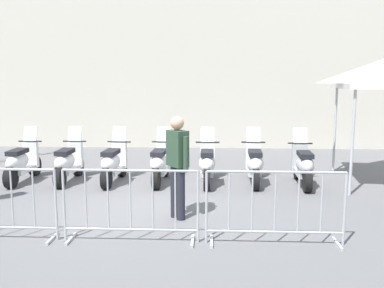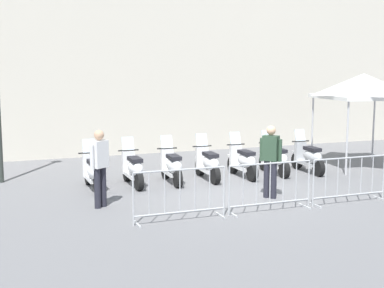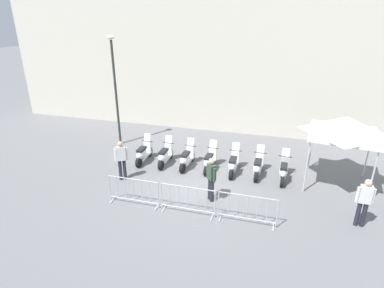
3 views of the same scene
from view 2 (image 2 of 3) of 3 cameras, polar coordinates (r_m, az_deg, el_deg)
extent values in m
plane|color=slate|center=(13.09, 4.72, -5.39)|extent=(120.00, 120.00, 0.00)
cylinder|color=black|center=(14.33, -11.10, -3.35)|extent=(0.21, 0.49, 0.48)
cylinder|color=black|center=(13.14, -10.14, -4.37)|extent=(0.21, 0.49, 0.48)
cube|color=white|center=(13.73, -10.65, -3.68)|extent=(0.40, 0.90, 0.10)
ellipsoid|color=white|center=(13.41, -10.45, -2.90)|extent=(0.47, 0.88, 0.40)
cube|color=black|center=(13.40, -10.50, -1.95)|extent=(0.36, 0.63, 0.10)
cube|color=white|center=(14.09, -11.00, -2.26)|extent=(0.36, 0.19, 0.60)
cylinder|color=black|center=(14.04, -11.04, -0.94)|extent=(0.56, 0.11, 0.04)
cube|color=silver|center=(14.06, -11.09, -0.18)|extent=(0.34, 0.18, 0.35)
cube|color=white|center=(14.28, -11.13, -2.29)|extent=(0.24, 0.34, 0.06)
cylinder|color=black|center=(14.60, -7.01, -3.06)|extent=(0.20, 0.49, 0.48)
cylinder|color=black|center=(13.42, -5.74, -4.02)|extent=(0.20, 0.49, 0.48)
cube|color=white|center=(14.00, -6.40, -3.36)|extent=(0.39, 0.90, 0.10)
ellipsoid|color=white|center=(13.69, -6.13, -2.59)|extent=(0.47, 0.88, 0.40)
cube|color=black|center=(13.68, -6.17, -1.66)|extent=(0.36, 0.63, 0.10)
cube|color=white|center=(14.36, -6.86, -1.98)|extent=(0.36, 0.18, 0.60)
cylinder|color=black|center=(14.31, -6.88, -0.68)|extent=(0.56, 0.11, 0.04)
cube|color=silver|center=(14.33, -6.94, 0.06)|extent=(0.34, 0.18, 0.35)
cube|color=white|center=(14.55, -7.03, -2.01)|extent=(0.24, 0.34, 0.06)
cylinder|color=black|center=(14.86, -2.88, -2.81)|extent=(0.18, 0.49, 0.48)
cylinder|color=black|center=(13.69, -1.54, -3.74)|extent=(0.18, 0.49, 0.48)
cube|color=white|center=(14.26, -2.24, -3.10)|extent=(0.35, 0.89, 0.10)
ellipsoid|color=white|center=(13.96, -1.94, -2.34)|extent=(0.43, 0.87, 0.40)
cube|color=black|center=(13.95, -1.98, -1.43)|extent=(0.33, 0.62, 0.10)
cube|color=white|center=(14.63, -2.70, -1.75)|extent=(0.35, 0.17, 0.60)
cylinder|color=black|center=(14.57, -2.71, -0.47)|extent=(0.56, 0.08, 0.04)
cube|color=silver|center=(14.60, -2.76, 0.26)|extent=(0.33, 0.16, 0.35)
cube|color=white|center=(14.81, -2.88, -1.78)|extent=(0.22, 0.33, 0.06)
cylinder|color=black|center=(15.25, 0.85, -2.52)|extent=(0.18, 0.49, 0.48)
cylinder|color=black|center=(14.10, 2.52, -3.39)|extent=(0.18, 0.49, 0.48)
cube|color=white|center=(14.66, 1.65, -2.79)|extent=(0.36, 0.89, 0.10)
ellipsoid|color=white|center=(14.36, 2.04, -2.04)|extent=(0.44, 0.87, 0.40)
cube|color=black|center=(14.36, 2.00, -1.16)|extent=(0.33, 0.62, 0.10)
cube|color=white|center=(15.02, 1.09, -1.48)|extent=(0.35, 0.17, 0.60)
cylinder|color=black|center=(14.97, 1.09, -0.23)|extent=(0.56, 0.09, 0.04)
cube|color=silver|center=(14.99, 1.03, 0.47)|extent=(0.33, 0.17, 0.35)
cube|color=white|center=(15.20, 0.85, -1.52)|extent=(0.23, 0.34, 0.06)
cylinder|color=black|center=(15.63, 4.42, -2.28)|extent=(0.20, 0.49, 0.48)
cylinder|color=black|center=(14.54, 6.50, -3.09)|extent=(0.20, 0.49, 0.48)
cube|color=white|center=(15.07, 5.42, -2.52)|extent=(0.39, 0.90, 0.10)
ellipsoid|color=white|center=(14.78, 5.91, -1.79)|extent=(0.47, 0.88, 0.40)
cube|color=black|center=(14.78, 5.87, -0.93)|extent=(0.36, 0.63, 0.10)
cube|color=white|center=(15.41, 4.72, -1.26)|extent=(0.36, 0.18, 0.60)
cylinder|color=black|center=(15.36, 4.74, -0.05)|extent=(0.56, 0.11, 0.04)
cube|color=silver|center=(15.38, 4.67, 0.64)|extent=(0.34, 0.18, 0.35)
cube|color=white|center=(15.58, 4.43, -1.30)|extent=(0.24, 0.34, 0.06)
cylinder|color=black|center=(16.17, 7.81, -1.98)|extent=(0.19, 0.49, 0.48)
cylinder|color=black|center=(15.09, 9.90, -2.75)|extent=(0.19, 0.49, 0.48)
cube|color=white|center=(15.62, 8.82, -2.21)|extent=(0.36, 0.89, 0.10)
ellipsoid|color=white|center=(15.33, 9.32, -1.50)|extent=(0.44, 0.87, 0.40)
cube|color=black|center=(15.32, 9.29, -0.67)|extent=(0.34, 0.62, 0.10)
cube|color=white|center=(15.95, 8.13, -1.00)|extent=(0.35, 0.17, 0.60)
cylinder|color=black|center=(15.90, 8.15, 0.18)|extent=(0.56, 0.09, 0.04)
cube|color=silver|center=(15.92, 8.08, 0.84)|extent=(0.33, 0.17, 0.35)
cube|color=white|center=(16.12, 7.83, -1.04)|extent=(0.23, 0.34, 0.06)
cylinder|color=black|center=(16.60, 11.24, -1.81)|extent=(0.18, 0.49, 0.48)
cylinder|color=black|center=(15.55, 13.49, -2.54)|extent=(0.18, 0.49, 0.48)
cube|color=#B7BABC|center=(16.06, 12.33, -2.02)|extent=(0.36, 0.89, 0.10)
ellipsoid|color=#B7BABC|center=(15.79, 12.87, -1.33)|extent=(0.44, 0.87, 0.40)
cube|color=black|center=(15.78, 12.84, -0.52)|extent=(0.33, 0.62, 0.10)
cube|color=#B7BABC|center=(16.39, 11.59, -0.84)|extent=(0.35, 0.17, 0.60)
cylinder|color=black|center=(16.34, 11.62, 0.30)|extent=(0.56, 0.09, 0.04)
cube|color=silver|center=(16.36, 11.55, 0.95)|extent=(0.33, 0.17, 0.35)
cube|color=#B7BABC|center=(16.55, 11.27, -0.88)|extent=(0.23, 0.34, 0.06)
cube|color=#B2B5B7|center=(10.55, -5.91, -8.61)|extent=(0.10, 0.44, 0.04)
cube|color=#B2B5B7|center=(11.12, 3.07, -7.71)|extent=(0.10, 0.44, 0.04)
cylinder|color=#B2B5B7|center=(10.40, -6.36, -5.98)|extent=(0.04, 0.04, 1.05)
cylinder|color=#B2B5B7|center=(11.02, 3.46, -5.14)|extent=(0.04, 0.04, 1.05)
cylinder|color=#B2B5B7|center=(10.56, -1.32, -2.80)|extent=(1.92, 0.30, 0.04)
cylinder|color=#B2B5B7|center=(10.76, -1.30, -7.36)|extent=(1.92, 0.30, 0.04)
cylinder|color=#B2B5B7|center=(10.46, -4.65, -5.37)|extent=(0.02, 0.02, 0.87)
cylinder|color=#B2B5B7|center=(10.55, -2.97, -5.23)|extent=(0.02, 0.02, 0.87)
cylinder|color=#B2B5B7|center=(10.65, -1.31, -5.10)|extent=(0.02, 0.02, 0.87)
cylinder|color=#B2B5B7|center=(10.76, 0.32, -4.96)|extent=(0.02, 0.02, 0.87)
cylinder|color=#B2B5B7|center=(10.88, 1.91, -4.82)|extent=(0.02, 0.02, 0.87)
cube|color=#B2B5B7|center=(11.23, 4.36, -7.56)|extent=(0.10, 0.44, 0.04)
cube|color=#B2B5B7|center=(12.07, 12.08, -6.61)|extent=(0.10, 0.44, 0.04)
cylinder|color=#B2B5B7|center=(11.07, 4.02, -5.08)|extent=(0.04, 0.04, 1.05)
cylinder|color=#B2B5B7|center=(12.00, 12.46, -4.23)|extent=(0.04, 0.04, 1.05)
cylinder|color=#B2B5B7|center=(11.40, 8.47, -2.08)|extent=(1.92, 0.30, 0.04)
cylinder|color=#B2B5B7|center=(11.58, 8.38, -6.32)|extent=(1.92, 0.30, 0.04)
cylinder|color=#B2B5B7|center=(11.19, 5.53, -4.49)|extent=(0.02, 0.02, 0.87)
cylinder|color=#B2B5B7|center=(11.33, 7.00, -4.35)|extent=(0.02, 0.02, 0.87)
cylinder|color=#B2B5B7|center=(11.48, 8.42, -4.21)|extent=(0.02, 0.02, 0.87)
cylinder|color=#B2B5B7|center=(11.64, 9.81, -4.08)|extent=(0.02, 0.02, 0.87)
cylinder|color=#B2B5B7|center=(11.81, 11.16, -3.94)|extent=(0.02, 0.02, 0.87)
cube|color=#B2B5B7|center=(12.22, 13.17, -6.46)|extent=(0.10, 0.44, 0.04)
cube|color=#B2B5B7|center=(13.28, 19.59, -5.56)|extent=(0.10, 0.44, 0.04)
cylinder|color=#B2B5B7|center=(12.06, 12.94, -4.18)|extent=(0.04, 0.04, 1.05)
cylinder|color=#B2B5B7|center=(13.22, 19.95, -3.39)|extent=(0.04, 0.04, 1.05)
cylinder|color=#B2B5B7|center=(12.52, 16.70, -1.42)|extent=(1.92, 0.30, 0.04)
cylinder|color=#B2B5B7|center=(12.69, 16.54, -5.30)|extent=(1.92, 0.30, 0.04)
cylinder|color=#B2B5B7|center=(12.22, 14.21, -3.63)|extent=(0.02, 0.02, 0.87)
cylinder|color=#B2B5B7|center=(12.41, 15.44, -3.50)|extent=(0.02, 0.02, 0.87)
cylinder|color=#B2B5B7|center=(12.60, 16.62, -3.37)|extent=(0.02, 0.02, 0.87)
cylinder|color=#B2B5B7|center=(12.80, 17.77, -3.25)|extent=(0.02, 0.02, 0.87)
cylinder|color=#B2B5B7|center=(13.00, 18.89, -3.13)|extent=(0.02, 0.02, 0.87)
cylinder|color=#23232D|center=(11.83, -10.16, -4.71)|extent=(0.14, 0.14, 0.90)
cylinder|color=#23232D|center=(11.95, -9.55, -4.57)|extent=(0.14, 0.14, 0.90)
cube|color=silver|center=(11.75, -9.94, -1.07)|extent=(0.42, 0.40, 0.60)
sphere|color=tan|center=(11.69, -9.99, 0.97)|extent=(0.22, 0.22, 0.22)
cylinder|color=silver|center=(11.60, -10.74, -1.46)|extent=(0.09, 0.09, 0.55)
cylinder|color=silver|center=(11.92, -9.15, -1.16)|extent=(0.09, 0.09, 0.55)
cylinder|color=#23232D|center=(12.67, 8.80, -3.83)|extent=(0.14, 0.14, 0.90)
cylinder|color=#23232D|center=(12.73, 8.04, -3.75)|extent=(0.14, 0.14, 0.90)
cube|color=#2D4733|center=(12.57, 8.49, -0.44)|extent=(0.41, 0.40, 0.60)
sphere|color=tan|center=(12.51, 8.53, 1.46)|extent=(0.22, 0.22, 0.22)
cylinder|color=#2D4733|center=(12.50, 9.47, -0.74)|extent=(0.09, 0.09, 0.55)
cylinder|color=#2D4733|center=(12.66, 7.51, -0.59)|extent=(0.09, 0.09, 0.55)
cylinder|color=silver|center=(15.77, 16.38, 0.58)|extent=(0.06, 0.06, 2.15)
cylinder|color=silver|center=(17.73, 12.84, 1.50)|extent=(0.06, 0.06, 2.15)
cylinder|color=silver|center=(18.82, 18.98, 1.63)|extent=(0.06, 0.06, 2.15)
cube|color=white|center=(17.20, 17.95, 4.87)|extent=(2.48, 2.48, 0.12)
pyramid|color=white|center=(17.18, 18.01, 6.16)|extent=(2.48, 2.48, 0.65)
camera|label=1|loc=(7.88, 37.18, 0.99)|focal=38.54mm
camera|label=3|loc=(8.95, 66.49, 26.19)|focal=29.39mm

